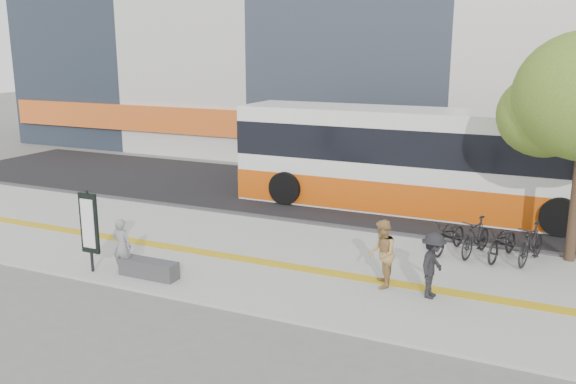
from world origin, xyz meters
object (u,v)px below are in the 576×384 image
at_px(seated_woman, 122,246).
at_px(pedestrian_dark, 433,265).
at_px(signboard, 89,224).
at_px(bus, 421,163).
at_px(bench, 149,269).
at_px(pedestrian_tan, 382,254).

xyz_separation_m(seated_woman, pedestrian_dark, (7.66, 1.77, 0.06)).
relative_size(seated_woman, pedestrian_dark, 0.93).
xyz_separation_m(signboard, bus, (6.34, 10.01, 0.39)).
relative_size(signboard, pedestrian_dark, 1.39).
height_order(bench, bus, bus).
distance_m(bench, signboard, 1.94).
bearing_deg(pedestrian_tan, pedestrian_dark, 65.14).
xyz_separation_m(signboard, pedestrian_dark, (8.46, 2.04, -0.50)).
relative_size(seated_woman, pedestrian_tan, 0.86).
xyz_separation_m(bus, pedestrian_dark, (2.12, -7.97, -0.88)).
height_order(signboard, pedestrian_dark, signboard).
bearing_deg(seated_woman, signboard, 11.48).
xyz_separation_m(bench, pedestrian_tan, (5.59, 1.88, 0.62)).
distance_m(bus, pedestrian_tan, 7.91).
xyz_separation_m(bus, seated_woman, (-5.54, -9.74, -0.94)).
relative_size(signboard, seated_woman, 1.50).
bearing_deg(bench, bus, 63.97).
relative_size(signboard, pedestrian_tan, 1.30).
xyz_separation_m(bench, pedestrian_dark, (6.86, 1.73, 0.57)).
xyz_separation_m(bench, seated_woman, (-0.80, -0.04, 0.51)).
relative_size(bench, seated_woman, 1.09).
relative_size(bus, pedestrian_tan, 7.99).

